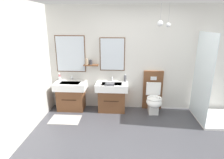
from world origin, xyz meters
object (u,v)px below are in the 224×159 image
object	(u,v)px
soap_dispenser	(125,78)
toilet	(153,97)
vanity_sink_left	(71,95)
toothbrush_cup	(60,78)
folded_hand_towel	(110,84)
shower_tray	(212,103)
vanity_sink_right	(112,96)

from	to	relation	value
soap_dispenser	toilet	bearing A→B (deg)	-13.77
vanity_sink_left	toilet	bearing A→B (deg)	-0.26
toothbrush_cup	folded_hand_towel	size ratio (longest dim) A/B	0.90
folded_hand_towel	toilet	bearing A→B (deg)	6.50
vanity_sink_left	shower_tray	size ratio (longest dim) A/B	0.40
toothbrush_cup	soap_dispenser	xyz separation A→B (m)	(1.67, 0.01, 0.03)
soap_dispenser	shower_tray	size ratio (longest dim) A/B	0.10
vanity_sink_right	toilet	bearing A→B (deg)	-0.53
vanity_sink_right	toilet	size ratio (longest dim) A/B	0.79
toilet	toothbrush_cup	world-z (taller)	toilet
toothbrush_cup	shower_tray	xyz separation A→B (m)	(3.60, -0.51, -0.36)
soap_dispenser	toothbrush_cup	bearing A→B (deg)	-179.67
toilet	folded_hand_towel	bearing A→B (deg)	-173.50
vanity_sink_left	soap_dispenser	world-z (taller)	soap_dispenser
shower_tray	vanity_sink_right	bearing A→B (deg)	170.94
soap_dispenser	shower_tray	bearing A→B (deg)	-15.07
toilet	vanity_sink_left	bearing A→B (deg)	179.74
toilet	shower_tray	bearing A→B (deg)	-15.80
vanity_sink_right	soap_dispenser	distance (m)	0.55
toilet	shower_tray	distance (m)	1.29
toilet	soap_dispenser	world-z (taller)	toilet
toothbrush_cup	soap_dispenser	distance (m)	1.67
toothbrush_cup	folded_hand_towel	distance (m)	1.34
vanity_sink_right	soap_dispenser	xyz separation A→B (m)	(0.32, 0.16, 0.42)
vanity_sink_left	soap_dispenser	bearing A→B (deg)	6.80
vanity_sink_right	toothbrush_cup	world-z (taller)	toothbrush_cup
soap_dispenser	shower_tray	world-z (taller)	shower_tray
soap_dispenser	folded_hand_towel	xyz separation A→B (m)	(-0.36, -0.29, -0.06)
vanity_sink_right	toothbrush_cup	xyz separation A→B (m)	(-1.34, 0.15, 0.39)
vanity_sink_left	toilet	size ratio (longest dim) A/B	0.79
toilet	toothbrush_cup	xyz separation A→B (m)	(-2.36, 0.16, 0.39)
toilet	folded_hand_towel	distance (m)	1.13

